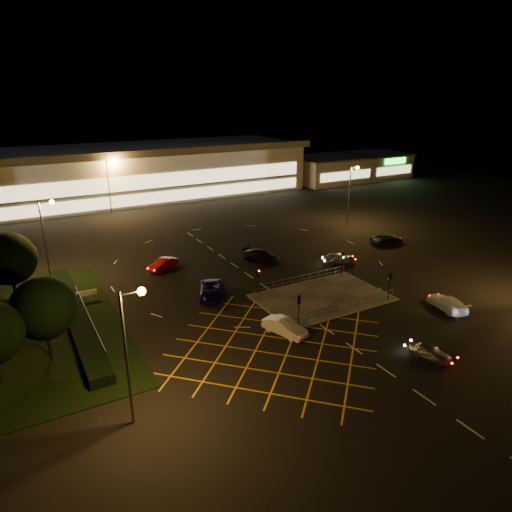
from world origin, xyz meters
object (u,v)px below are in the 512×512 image
car_circ_red (163,264)px  car_near_silver (430,352)px  car_east_grey (387,239)px  car_queue_white (285,327)px  signal_sw (299,304)px  signal_se (390,280)px  signal_ne (343,259)px  car_approach_white (447,303)px  car_far_dkgrey (261,256)px  car_left_blue (211,291)px  car_right_silver (339,258)px  signal_nw (258,277)px

car_circ_red → car_near_silver: bearing=-4.0°
car_east_grey → car_queue_white: bearing=122.2°
car_circ_red → signal_sw: bearing=-9.3°
signal_se → car_circ_red: signal_se is taller
signal_ne → car_approach_white: 13.35m
car_queue_white → car_far_dkgrey: car_far_dkgrey is taller
car_east_grey → car_approach_white: (-10.55, -19.61, 0.01)m
car_near_silver → car_east_grey: 32.17m
signal_sw → car_circ_red: signal_sw is taller
signal_ne → car_circ_red: signal_ne is taller
car_near_silver → signal_ne: bearing=57.2°
car_left_blue → car_approach_white: size_ratio=1.14×
signal_sw → car_far_dkgrey: size_ratio=0.60×
signal_sw → signal_ne: 14.41m
car_far_dkgrey → car_right_silver: (8.73, -5.76, -0.03)m
car_queue_white → car_near_silver: bearing=-67.1°
car_right_silver → car_approach_white: bearing=-152.1°
car_far_dkgrey → car_right_silver: size_ratio=1.23×
signal_sw → car_queue_white: size_ratio=0.69×
signal_se → car_east_grey: size_ratio=0.62×
signal_se → car_near_silver: signal_se is taller
car_left_blue → signal_ne: bearing=15.7°
car_right_silver → car_approach_white: car_right_silver is taller
signal_sw → car_approach_white: size_ratio=0.63×
car_left_blue → car_approach_white: car_left_blue is taller
car_left_blue → car_right_silver: car_left_blue is taller
car_far_dkgrey → signal_se: bearing=-105.2°
car_east_grey → signal_ne: bearing=119.1°
signal_ne → car_queue_white: bearing=-148.2°
car_right_silver → car_east_grey: (11.78, 3.10, -0.02)m
signal_nw → car_right_silver: bearing=14.7°
signal_nw → signal_ne: 12.00m
signal_sw → car_left_blue: 11.48m
car_queue_white → car_right_silver: (16.72, 12.57, -0.02)m
signal_se → car_right_silver: size_ratio=0.73×
signal_nw → car_queue_white: bearing=-103.3°
car_right_silver → car_circ_red: (-21.44, 9.36, -0.01)m
car_approach_white → signal_nw: bearing=-28.0°
signal_nw → car_left_blue: size_ratio=0.55×
signal_nw → car_right_silver: 15.24m
car_queue_white → car_left_blue: bearing=84.6°
signal_nw → car_circ_red: 14.93m
car_queue_white → signal_sw: bearing=0.7°
signal_se → car_near_silver: 11.87m
signal_nw → signal_se: bearing=-33.6°
car_left_blue → car_near_silver: bearing=-37.5°
signal_nw → car_near_silver: size_ratio=0.87×
signal_sw → car_approach_white: (15.89, -4.68, -1.64)m
signal_sw → car_east_grey: size_ratio=0.62×
signal_se → signal_ne: (0.00, 7.99, 0.00)m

